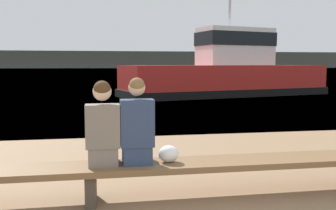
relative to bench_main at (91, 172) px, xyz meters
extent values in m
plane|color=#386084|center=(1.02, 123.85, -0.36)|extent=(240.00, 240.00, 0.00)
cube|color=#4C4C42|center=(1.02, 165.92, 3.30)|extent=(600.00, 12.00, 7.32)
cube|color=brown|center=(0.00, 0.00, 0.04)|extent=(7.52, 0.54, 0.07)
cube|color=#42382D|center=(0.00, 0.00, -0.18)|extent=(0.12, 0.46, 0.36)
cube|color=#70665B|center=(0.15, 0.07, 0.18)|extent=(0.33, 0.38, 0.21)
cube|color=#70665B|center=(0.15, -0.02, 0.53)|extent=(0.38, 0.22, 0.49)
sphere|color=beige|center=(0.15, -0.02, 0.92)|extent=(0.21, 0.21, 0.21)
sphere|color=#472D19|center=(0.15, -0.04, 0.95)|extent=(0.19, 0.19, 0.19)
cube|color=navy|center=(0.53, 0.07, 0.18)|extent=(0.33, 0.38, 0.21)
cube|color=navy|center=(0.53, -0.02, 0.56)|extent=(0.38, 0.22, 0.54)
sphere|color=tan|center=(0.53, -0.02, 0.96)|extent=(0.19, 0.19, 0.19)
sphere|color=brown|center=(0.53, -0.03, 0.99)|extent=(0.18, 0.18, 0.18)
ellipsoid|color=white|center=(0.90, 0.02, 0.17)|extent=(0.24, 0.21, 0.20)
cube|color=red|center=(6.32, 14.18, 0.41)|extent=(11.04, 5.54, 1.53)
cube|color=black|center=(6.32, 14.18, -0.17)|extent=(11.28, 5.70, 0.37)
cube|color=silver|center=(6.83, 14.31, 2.11)|extent=(4.05, 2.67, 1.88)
cube|color=black|center=(6.83, 14.31, 2.49)|extent=(4.14, 2.75, 0.68)
cylinder|color=#B2B2B7|center=(6.47, 14.22, 4.09)|extent=(0.14, 0.14, 2.07)
camera|label=1|loc=(0.17, -4.24, 1.22)|focal=40.00mm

